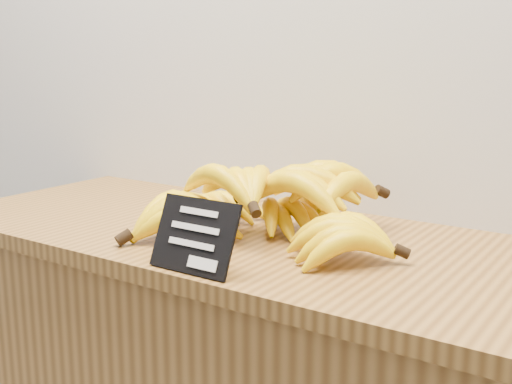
# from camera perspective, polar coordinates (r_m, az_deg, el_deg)

# --- Properties ---
(counter_top) EXTENTS (1.39, 0.54, 0.03)m
(counter_top) POSITION_cam_1_polar(r_m,az_deg,el_deg) (1.19, 1.35, -4.54)
(counter_top) COLOR olive
(counter_top) RESTS_ON counter
(chalkboard_sign) EXTENTS (0.15, 0.05, 0.11)m
(chalkboard_sign) POSITION_cam_1_polar(r_m,az_deg,el_deg) (0.98, -5.50, -3.90)
(chalkboard_sign) COLOR black
(chalkboard_sign) RESTS_ON counter_top
(banana_pile) EXTENTS (0.55, 0.37, 0.13)m
(banana_pile) POSITION_cam_1_polar(r_m,az_deg,el_deg) (1.16, 1.29, -1.01)
(banana_pile) COLOR yellow
(banana_pile) RESTS_ON counter_top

